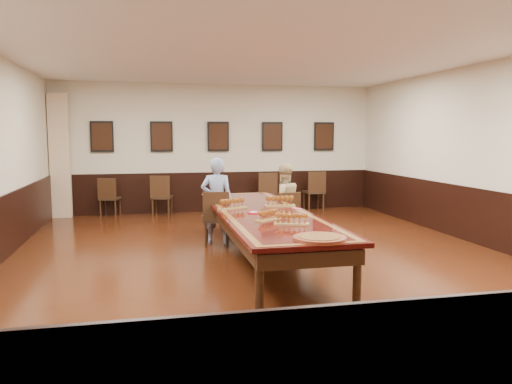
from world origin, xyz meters
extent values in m
cube|color=black|center=(0.00, 0.00, -0.01)|extent=(8.00, 10.00, 0.02)
cube|color=white|center=(0.00, 0.00, 3.21)|extent=(8.00, 10.00, 0.02)
cube|color=beige|center=(0.00, 5.01, 1.60)|extent=(8.00, 0.02, 3.20)
cube|color=beige|center=(0.00, -5.01, 1.60)|extent=(8.00, 0.02, 3.20)
cube|color=beige|center=(4.01, 0.00, 1.60)|extent=(0.02, 10.00, 3.20)
imported|color=#4464AB|center=(-0.56, 1.22, 0.77)|extent=(0.62, 0.47, 1.55)
imported|color=#D0B882|center=(0.71, 1.35, 0.71)|extent=(0.77, 0.64, 1.42)
cube|color=#E14B7C|center=(0.60, 0.13, 0.76)|extent=(0.15, 0.17, 0.01)
cube|color=#CFB18E|center=(-3.75, 4.82, 1.45)|extent=(0.45, 0.18, 2.90)
cube|color=black|center=(0.00, 4.98, 0.50)|extent=(7.98, 0.04, 1.00)
cube|color=black|center=(0.00, -4.98, 0.50)|extent=(7.98, 0.04, 1.00)
cube|color=black|center=(3.98, 0.00, 0.50)|extent=(0.04, 9.98, 1.00)
cube|color=black|center=(0.00, 0.00, 0.72)|extent=(1.40, 5.00, 0.06)
cube|color=olive|center=(0.00, 0.00, 0.75)|extent=(1.28, 4.88, 0.00)
cube|color=black|center=(0.00, 0.00, 0.75)|extent=(1.10, 4.70, 0.00)
cube|color=black|center=(0.00, 0.00, 0.57)|extent=(1.25, 4.85, 0.18)
cylinder|color=black|center=(-0.58, -2.32, 0.34)|extent=(0.10, 0.10, 0.69)
cylinder|color=black|center=(0.58, -2.32, 0.34)|extent=(0.10, 0.10, 0.69)
cylinder|color=black|center=(-0.58, 2.32, 0.34)|extent=(0.10, 0.10, 0.69)
cylinder|color=black|center=(0.58, 2.32, 0.34)|extent=(0.10, 0.10, 0.69)
cube|color=black|center=(-2.80, 4.94, 1.90)|extent=(0.54, 0.03, 0.74)
cube|color=black|center=(-2.80, 4.92, 1.90)|extent=(0.46, 0.01, 0.64)
cube|color=black|center=(-1.40, 4.94, 1.90)|extent=(0.54, 0.03, 0.74)
cube|color=black|center=(-1.40, 4.92, 1.90)|extent=(0.46, 0.01, 0.64)
cube|color=black|center=(0.00, 4.94, 1.90)|extent=(0.54, 0.03, 0.74)
cube|color=black|center=(0.00, 4.92, 1.90)|extent=(0.46, 0.01, 0.64)
cube|color=black|center=(1.40, 4.94, 1.90)|extent=(0.54, 0.03, 0.74)
cube|color=black|center=(1.40, 4.92, 1.90)|extent=(0.46, 0.01, 0.64)
cube|color=black|center=(2.80, 4.94, 1.90)|extent=(0.54, 0.03, 0.74)
cube|color=black|center=(2.80, 4.92, 1.90)|extent=(0.46, 0.01, 0.64)
cube|color=olive|center=(-0.43, 0.33, 0.77)|extent=(0.50, 0.32, 0.03)
cube|color=olive|center=(0.40, 0.44, 0.77)|extent=(0.51, 0.18, 0.03)
cube|color=olive|center=(-0.11, -0.83, 0.76)|extent=(0.41, 0.35, 0.03)
cube|color=olive|center=(0.10, -1.25, 0.76)|extent=(0.48, 0.30, 0.03)
cylinder|color=red|center=(-0.18, -0.17, 0.76)|extent=(0.20, 0.20, 0.02)
cylinder|color=silver|center=(-0.18, -0.17, 0.77)|extent=(0.11, 0.11, 0.01)
cylinder|color=#602213|center=(0.15, -2.22, 0.77)|extent=(0.69, 0.69, 0.04)
cylinder|color=olive|center=(0.15, -2.22, 0.79)|extent=(0.55, 0.55, 0.01)
camera|label=1|loc=(-1.76, -7.54, 1.96)|focal=35.00mm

